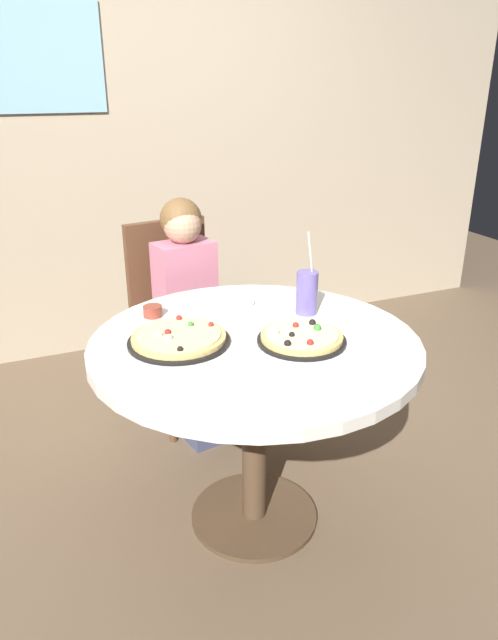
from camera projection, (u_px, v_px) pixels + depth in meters
ground_plane at (254, 516)px, 2.23m from camera, size 8.00×8.00×0.00m
wall_with_window at (122, 99)px, 3.23m from camera, size 5.20×0.14×2.90m
dining_table at (255, 368)px, 1.99m from camera, size 1.11×1.11×0.75m
chair_wooden at (177, 310)px, 2.78m from camera, size 0.46×0.46×0.95m
diner_child at (194, 332)px, 2.66m from camera, size 0.31×0.43×1.08m
pizza_veggie at (302, 338)px, 1.92m from camera, size 0.30×0.30×0.05m
pizza_cheese at (179, 339)px, 1.91m from camera, size 0.34×0.34×0.05m
soda_cup at (307, 292)px, 2.13m from camera, size 0.08×0.08×0.31m
sauce_bowl at (153, 311)px, 2.12m from camera, size 0.07×0.07×0.04m
plate_small at (231, 302)px, 2.25m from camera, size 0.18×0.18×0.01m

